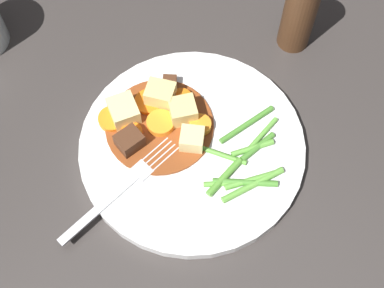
% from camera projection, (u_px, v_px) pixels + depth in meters
% --- Properties ---
extents(ground_plane, '(3.00, 3.00, 0.00)m').
position_uv_depth(ground_plane, '(192.00, 150.00, 0.66)').
color(ground_plane, '#383330').
extents(dinner_plate, '(0.27, 0.27, 0.02)m').
position_uv_depth(dinner_plate, '(192.00, 147.00, 0.65)').
color(dinner_plate, white).
rests_on(dinner_plate, ground_plane).
extents(stew_sauce, '(0.13, 0.13, 0.00)m').
position_uv_depth(stew_sauce, '(160.00, 126.00, 0.65)').
color(stew_sauce, brown).
rests_on(stew_sauce, dinner_plate).
extents(carrot_slice_0, '(0.05, 0.05, 0.01)m').
position_uv_depth(carrot_slice_0, '(149.00, 102.00, 0.67)').
color(carrot_slice_0, orange).
rests_on(carrot_slice_0, dinner_plate).
extents(carrot_slice_1, '(0.03, 0.03, 0.01)m').
position_uv_depth(carrot_slice_1, '(132.00, 133.00, 0.64)').
color(carrot_slice_1, orange).
rests_on(carrot_slice_1, dinner_plate).
extents(carrot_slice_2, '(0.04, 0.04, 0.01)m').
position_uv_depth(carrot_slice_2, '(161.00, 123.00, 0.65)').
color(carrot_slice_2, orange).
rests_on(carrot_slice_2, dinner_plate).
extents(carrot_slice_3, '(0.04, 0.04, 0.01)m').
position_uv_depth(carrot_slice_3, '(181.00, 99.00, 0.67)').
color(carrot_slice_3, orange).
rests_on(carrot_slice_3, dinner_plate).
extents(carrot_slice_4, '(0.04, 0.04, 0.01)m').
position_uv_depth(carrot_slice_4, '(112.00, 119.00, 0.65)').
color(carrot_slice_4, orange).
rests_on(carrot_slice_4, dinner_plate).
extents(carrot_slice_5, '(0.03, 0.03, 0.01)m').
position_uv_depth(carrot_slice_5, '(202.00, 126.00, 0.65)').
color(carrot_slice_5, orange).
rests_on(carrot_slice_5, dinner_plate).
extents(potato_chunk_0, '(0.05, 0.05, 0.03)m').
position_uv_depth(potato_chunk_0, '(123.00, 112.00, 0.65)').
color(potato_chunk_0, '#EAD68C').
rests_on(potato_chunk_0, dinner_plate).
extents(potato_chunk_1, '(0.04, 0.04, 0.03)m').
position_uv_depth(potato_chunk_1, '(183.00, 111.00, 0.65)').
color(potato_chunk_1, '#E5CC7A').
rests_on(potato_chunk_1, dinner_plate).
extents(potato_chunk_2, '(0.04, 0.03, 0.03)m').
position_uv_depth(potato_chunk_2, '(161.00, 95.00, 0.66)').
color(potato_chunk_2, '#E5CC7A').
rests_on(potato_chunk_2, dinner_plate).
extents(potato_chunk_3, '(0.03, 0.03, 0.02)m').
position_uv_depth(potato_chunk_3, '(194.00, 142.00, 0.63)').
color(potato_chunk_3, '#EAD68C').
rests_on(potato_chunk_3, dinner_plate).
extents(meat_chunk_0, '(0.02, 0.03, 0.02)m').
position_uv_depth(meat_chunk_0, '(170.00, 85.00, 0.67)').
color(meat_chunk_0, '#4C2B19').
rests_on(meat_chunk_0, dinner_plate).
extents(meat_chunk_1, '(0.04, 0.04, 0.02)m').
position_uv_depth(meat_chunk_1, '(130.00, 141.00, 0.63)').
color(meat_chunk_1, '#4C2B19').
rests_on(meat_chunk_1, dinner_plate).
extents(green_bean_0, '(0.07, 0.01, 0.01)m').
position_uv_depth(green_bean_0, '(217.00, 156.00, 0.63)').
color(green_bean_0, '#599E38').
rests_on(green_bean_0, dinner_plate).
extents(green_bean_1, '(0.03, 0.05, 0.01)m').
position_uv_depth(green_bean_1, '(258.00, 147.00, 0.64)').
color(green_bean_1, '#4C8E33').
rests_on(green_bean_1, dinner_plate).
extents(green_bean_2, '(0.04, 0.04, 0.01)m').
position_uv_depth(green_bean_2, '(252.00, 148.00, 0.64)').
color(green_bean_2, '#66AD42').
rests_on(green_bean_2, dinner_plate).
extents(green_bean_3, '(0.05, 0.07, 0.01)m').
position_uv_depth(green_bean_3, '(247.00, 124.00, 0.65)').
color(green_bean_3, '#4C8E33').
rests_on(green_bean_3, dinner_plate).
extents(green_bean_4, '(0.02, 0.06, 0.01)m').
position_uv_depth(green_bean_4, '(224.00, 177.00, 0.62)').
color(green_bean_4, '#599E38').
rests_on(green_bean_4, dinner_plate).
extents(green_bean_5, '(0.07, 0.04, 0.01)m').
position_uv_depth(green_bean_5, '(245.00, 182.00, 0.62)').
color(green_bean_5, '#4C8E33').
rests_on(green_bean_5, dinner_plate).
extents(green_bean_6, '(0.06, 0.07, 0.01)m').
position_uv_depth(green_bean_6, '(253.00, 185.00, 0.62)').
color(green_bean_6, '#66AD42').
rests_on(green_bean_6, dinner_plate).
extents(green_bean_7, '(0.05, 0.03, 0.01)m').
position_uv_depth(green_bean_7, '(228.00, 183.00, 0.62)').
color(green_bean_7, '#66AD42').
rests_on(green_bean_7, dinner_plate).
extents(green_bean_8, '(0.05, 0.05, 0.01)m').
position_uv_depth(green_bean_8, '(251.00, 180.00, 0.62)').
color(green_bean_8, '#66AD42').
rests_on(green_bean_8, dinner_plate).
extents(green_bean_9, '(0.02, 0.05, 0.01)m').
position_uv_depth(green_bean_9, '(263.00, 134.00, 0.65)').
color(green_bean_9, '#66AD42').
rests_on(green_bean_9, dinner_plate).
extents(fork, '(0.08, 0.17, 0.00)m').
position_uv_depth(fork, '(123.00, 187.00, 0.62)').
color(fork, silver).
rests_on(fork, dinner_plate).
extents(pepper_mill, '(0.04, 0.04, 0.12)m').
position_uv_depth(pepper_mill, '(300.00, 12.00, 0.68)').
color(pepper_mill, '#4C2D19').
rests_on(pepper_mill, ground_plane).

